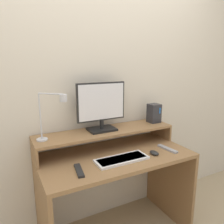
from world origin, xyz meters
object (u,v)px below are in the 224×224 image
object	(u,v)px
monitor	(101,106)
remote_control	(79,170)
desk_lamp	(52,113)
mouse	(154,153)
remote_secondary	(167,149)
router_dock	(154,113)
keyboard	(122,159)

from	to	relation	value
monitor	remote_control	size ratio (longest dim) A/B	2.28
desk_lamp	mouse	world-z (taller)	desk_lamp
remote_control	remote_secondary	distance (m)	0.79
mouse	remote_control	xyz separation A→B (m)	(-0.63, 0.01, -0.01)
router_dock	mouse	bearing A→B (deg)	-126.44
monitor	mouse	size ratio (longest dim) A/B	4.64
monitor	remote_control	xyz separation A→B (m)	(-0.32, -0.32, -0.36)
mouse	remote_secondary	world-z (taller)	mouse
remote_control	router_dock	bearing A→B (deg)	20.10
desk_lamp	keyboard	bearing A→B (deg)	-26.63
desk_lamp	remote_secondary	size ratio (longest dim) A/B	1.76
monitor	remote_secondary	xyz separation A→B (m)	(0.47, -0.31, -0.36)
keyboard	router_dock	bearing A→B (deg)	29.95
monitor	keyboard	bearing A→B (deg)	-85.72
keyboard	mouse	distance (m)	0.29
mouse	router_dock	bearing A→B (deg)	53.56
router_dock	keyboard	xyz separation A→B (m)	(-0.53, -0.31, -0.24)
router_dock	remote_control	size ratio (longest dim) A/B	0.95
desk_lamp	remote_control	distance (m)	0.45
router_dock	monitor	bearing A→B (deg)	179.84
router_dock	keyboard	size ratio (longest dim) A/B	0.44
mouse	keyboard	bearing A→B (deg)	174.62
router_dock	remote_control	world-z (taller)	router_dock
keyboard	remote_secondary	bearing A→B (deg)	0.22
monitor	router_dock	size ratio (longest dim) A/B	2.39
desk_lamp	router_dock	distance (m)	1.00
monitor	mouse	distance (m)	0.58
monitor	remote_secondary	size ratio (longest dim) A/B	2.10
mouse	remote_secondary	bearing A→B (deg)	9.99
desk_lamp	router_dock	bearing A→B (deg)	4.66
remote_secondary	desk_lamp	bearing A→B (deg)	165.99
desk_lamp	keyboard	world-z (taller)	desk_lamp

